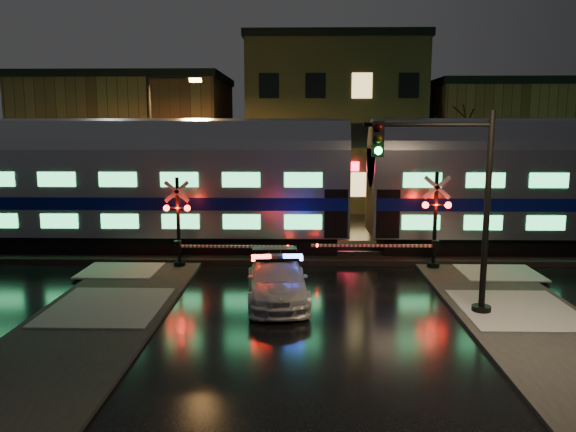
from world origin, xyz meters
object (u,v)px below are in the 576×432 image
at_px(police_car, 277,280).
at_px(crossing_signal_left, 187,232).
at_px(traffic_light, 454,209).
at_px(streetlight, 156,145).
at_px(crossing_signal_right, 426,231).

xyz_separation_m(police_car, crossing_signal_left, (-3.86, 4.15, 0.84)).
bearing_deg(traffic_light, crossing_signal_left, 145.50).
distance_m(traffic_light, streetlight, 17.33).
bearing_deg(crossing_signal_right, streetlight, 152.01).
distance_m(crossing_signal_left, traffic_light, 10.97).
xyz_separation_m(crossing_signal_left, streetlight, (-2.87, 6.70, 3.31)).
bearing_deg(crossing_signal_right, police_car, -144.67).
relative_size(crossing_signal_left, traffic_light, 0.85).
bearing_deg(crossing_signal_right, traffic_light, -94.54).
bearing_deg(streetlight, traffic_light, -45.23).
relative_size(crossing_signal_right, streetlight, 0.67).
xyz_separation_m(crossing_signal_left, traffic_light, (9.28, -5.55, 1.79)).
distance_m(police_car, crossing_signal_left, 5.73).
height_order(crossing_signal_right, streetlight, streetlight).
relative_size(police_car, streetlight, 0.59).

